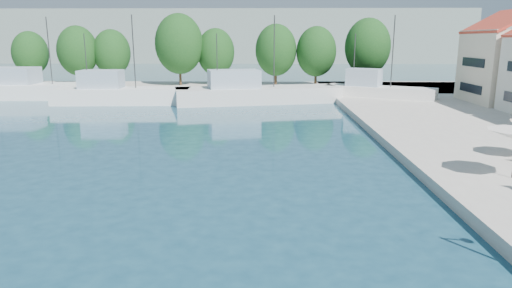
{
  "coord_description": "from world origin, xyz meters",
  "views": [
    {
      "loc": [
        -2.02,
        2.09,
        7.16
      ],
      "look_at": [
        -2.55,
        26.0,
        1.66
      ],
      "focal_mm": 32.0,
      "sensor_mm": 36.0,
      "label": 1
    }
  ],
  "objects_px": {
    "trawler_04": "(376,93)",
    "trawler_02": "(119,94)",
    "trawler_03": "(254,94)",
    "trawler_01": "(33,90)"
  },
  "relations": [
    {
      "from": "trawler_04",
      "to": "trawler_03",
      "type": "bearing_deg",
      "value": -147.95
    },
    {
      "from": "trawler_02",
      "to": "trawler_04",
      "type": "bearing_deg",
      "value": 1.86
    },
    {
      "from": "trawler_02",
      "to": "trawler_04",
      "type": "relative_size",
      "value": 1.21
    },
    {
      "from": "trawler_01",
      "to": "trawler_02",
      "type": "bearing_deg",
      "value": -22.36
    },
    {
      "from": "trawler_04",
      "to": "trawler_02",
      "type": "bearing_deg",
      "value": -148.49
    },
    {
      "from": "trawler_02",
      "to": "trawler_03",
      "type": "xyz_separation_m",
      "value": [
        15.25,
        1.12,
        -0.0
      ]
    },
    {
      "from": "trawler_03",
      "to": "trawler_04",
      "type": "bearing_deg",
      "value": -7.92
    },
    {
      "from": "trawler_02",
      "to": "trawler_03",
      "type": "distance_m",
      "value": 15.29
    },
    {
      "from": "trawler_01",
      "to": "trawler_02",
      "type": "height_order",
      "value": "same"
    },
    {
      "from": "trawler_04",
      "to": "trawler_01",
      "type": "bearing_deg",
      "value": -156.23
    }
  ]
}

